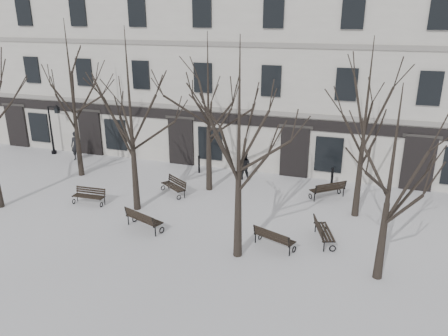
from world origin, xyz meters
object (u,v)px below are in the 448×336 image
at_px(tree_3, 392,163).
at_px(bench_2, 274,238).
at_px(tree_1, 130,100).
at_px(bench_0, 89,195).
at_px(bench_3, 174,186).
at_px(bench_4, 328,189).
at_px(tree_2, 239,126).
at_px(bench_5, 323,231).
at_px(lamp_post, 53,126).
at_px(bench_1, 143,219).

relative_size(tree_3, bench_2, 3.83).
relative_size(tree_1, bench_0, 5.14).
relative_size(bench_3, bench_4, 0.95).
bearing_deg(tree_1, bench_3, 67.40).
xyz_separation_m(bench_0, bench_3, (3.47, 2.45, 0.02)).
bearing_deg(bench_2, tree_3, -170.90).
relative_size(tree_2, tree_3, 1.20).
height_order(tree_1, bench_5, tree_1).
distance_m(bench_0, lamp_post, 9.44).
height_order(bench_0, bench_2, bench_2).
xyz_separation_m(bench_3, lamp_post, (-10.35, 3.84, 1.47)).
height_order(bench_1, bench_3, bench_1).
bearing_deg(bench_2, bench_0, 12.97).
xyz_separation_m(tree_1, bench_2, (7.03, -1.62, -4.79)).
bearing_deg(bench_3, bench_5, 15.27).
distance_m(bench_5, lamp_post, 19.42).
height_order(tree_2, bench_5, tree_2).
distance_m(bench_1, bench_4, 9.42).
xyz_separation_m(tree_2, bench_2, (1.21, 0.98, -4.70)).
relative_size(bench_1, lamp_post, 0.58).
relative_size(bench_5, lamp_post, 0.55).
bearing_deg(bench_3, bench_1, -50.51).
bearing_deg(bench_2, bench_1, 23.39).
bearing_deg(tree_1, bench_5, -2.94).
xyz_separation_m(bench_1, bench_3, (-0.37, 4.07, -0.04)).
height_order(tree_1, lamp_post, tree_1).
distance_m(tree_1, bench_0, 5.45).
xyz_separation_m(bench_1, bench_4, (7.27, 5.99, -0.00)).
height_order(bench_1, bench_5, bench_1).
xyz_separation_m(tree_2, bench_4, (2.77, 6.78, -4.66)).
distance_m(tree_3, lamp_post, 22.25).
relative_size(tree_3, lamp_post, 2.06).
distance_m(tree_3, bench_4, 8.04).
xyz_separation_m(tree_1, bench_0, (-2.53, -0.19, -4.82)).
height_order(bench_4, lamp_post, lamp_post).
bearing_deg(bench_0, bench_4, 18.51).
xyz_separation_m(tree_1, bench_4, (8.59, 4.18, -4.76)).
bearing_deg(bench_3, tree_3, 8.98).
bearing_deg(tree_2, bench_2, 39.13).
bearing_deg(bench_0, lamp_post, 134.59).
xyz_separation_m(tree_3, bench_0, (-13.51, 2.29, -3.87)).
bearing_deg(tree_3, bench_2, 167.65).
xyz_separation_m(tree_2, bench_0, (-8.34, 2.41, -4.73)).
bearing_deg(bench_2, bench_3, -11.05).
bearing_deg(tree_3, bench_0, 170.37).
height_order(tree_2, lamp_post, tree_2).
bearing_deg(bench_0, bench_1, -25.84).
xyz_separation_m(bench_1, bench_2, (5.71, 0.19, -0.03)).
relative_size(bench_0, bench_5, 0.90).
bearing_deg(tree_1, bench_0, -175.63).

